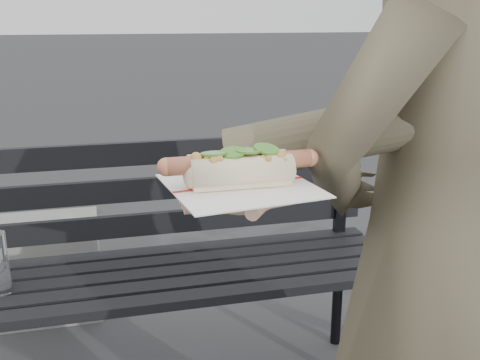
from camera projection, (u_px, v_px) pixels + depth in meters
The scene contains 3 objects.
park_bench at pixel (166, 250), 1.89m from camera, with size 1.50×0.44×0.88m.
person at pixel (432, 266), 1.03m from camera, with size 0.62×0.40×1.69m, color brown.
held_hotdog at pixel (348, 139), 0.87m from camera, with size 0.62×0.32×0.20m.
Camera 1 is at (-0.20, -0.82, 1.29)m, focal length 42.00 mm.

